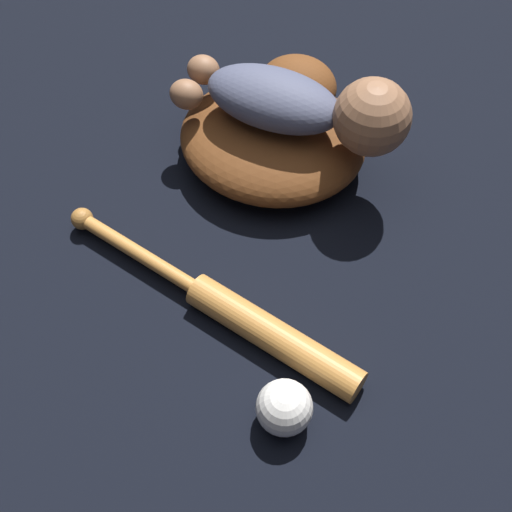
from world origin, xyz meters
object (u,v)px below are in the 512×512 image
object	(u,v)px
baseball_glove	(278,129)
baby_figure	(309,105)
baseball_bat	(243,317)
baseball	(284,408)

from	to	relation	value
baseball_glove	baby_figure	bearing A→B (deg)	-4.06
baseball_bat	baseball	world-z (taller)	baseball
baby_figure	baseball_bat	size ratio (longest dim) A/B	0.74
baseball_bat	baseball	size ratio (longest dim) A/B	6.86
baseball_glove	baseball_bat	xyz separation A→B (m)	(0.18, -0.30, -0.02)
baseball_glove	baby_figure	size ratio (longest dim) A/B	1.03
baseball	baby_figure	bearing A→B (deg)	124.40
baby_figure	baseball_bat	xyz separation A→B (m)	(0.12, -0.30, -0.12)
baby_figure	baseball	size ratio (longest dim) A/B	5.07
baseball_glove	baby_figure	world-z (taller)	baby_figure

